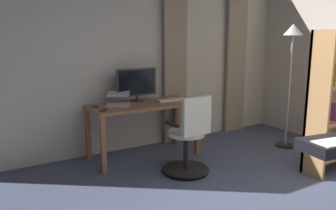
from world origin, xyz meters
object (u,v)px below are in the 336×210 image
cell_phone_face_up (96,107)px  cell_phone_by_monitor (104,110)px  computer_monitor (137,83)px  laptop (118,101)px  office_chair (189,139)px  floor_lamp (292,51)px  desk (144,111)px  computer_keyboard (171,100)px

cell_phone_face_up → cell_phone_by_monitor: bearing=107.5°
computer_monitor → laptop: (0.33, 0.12, -0.19)m
office_chair → floor_lamp: 2.06m
desk → cell_phone_face_up: cell_phone_face_up is taller
office_chair → laptop: office_chair is taller
cell_phone_by_monitor → cell_phone_face_up: (0.01, -0.24, 0.00)m
office_chair → cell_phone_face_up: bearing=129.3°
floor_lamp → office_chair: bearing=3.5°
desk → cell_phone_face_up: size_ratio=10.09×
cell_phone_by_monitor → floor_lamp: 2.74m
office_chair → cell_phone_by_monitor: bearing=137.4°
cell_phone_face_up → floor_lamp: bearing=176.9°
computer_keyboard → office_chair: bearing=72.9°
cell_phone_by_monitor → floor_lamp: floor_lamp is taller
computer_keyboard → cell_phone_by_monitor: size_ratio=2.96×
floor_lamp → desk: bearing=-19.7°
office_chair → desk: bearing=99.9°
desk → computer_keyboard: (-0.40, 0.04, 0.11)m
cell_phone_by_monitor → computer_monitor: bearing=-119.3°
laptop → cell_phone_face_up: (0.30, -0.03, -0.05)m
computer_monitor → laptop: size_ratio=1.35×
computer_monitor → floor_lamp: (-1.98, 0.91, 0.42)m
cell_phone_by_monitor → office_chair: bearing=170.6°
computer_monitor → computer_keyboard: (-0.40, 0.24, -0.23)m
computer_monitor → floor_lamp: size_ratio=0.33×
computer_keyboard → floor_lamp: size_ratio=0.24×
desk → computer_keyboard: computer_keyboard is taller
laptop → computer_keyboard: bearing=-160.6°
computer_monitor → office_chair: bearing=99.1°
computer_monitor → floor_lamp: floor_lamp is taller
cell_phone_face_up → floor_lamp: floor_lamp is taller
cell_phone_face_up → computer_monitor: bearing=-157.1°
desk → computer_monitor: 0.40m
computer_monitor → computer_keyboard: 0.52m
floor_lamp → computer_keyboard: bearing=-23.0°
laptop → cell_phone_by_monitor: bearing=65.2°
cell_phone_face_up → floor_lamp: size_ratio=0.08×
computer_monitor → desk: bearing=90.1°
office_chair → cell_phone_face_up: size_ratio=6.60×
computer_keyboard → floor_lamp: (-1.58, 0.67, 0.65)m
laptop → cell_phone_face_up: laptop is taller
office_chair → cell_phone_by_monitor: size_ratio=6.60×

